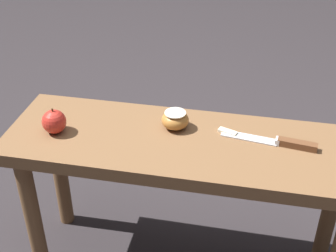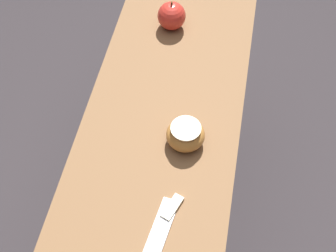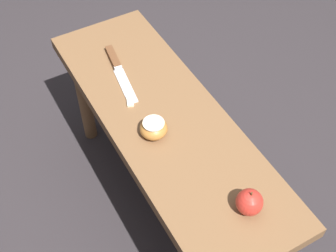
# 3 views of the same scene
# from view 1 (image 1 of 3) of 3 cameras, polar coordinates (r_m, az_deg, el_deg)

# --- Properties ---
(wooden_bench) EXTENTS (1.03, 0.34, 0.50)m
(wooden_bench) POSITION_cam_1_polar(r_m,az_deg,el_deg) (1.37, 2.00, -4.57)
(wooden_bench) COLOR brown
(wooden_bench) RESTS_ON ground_plane
(knife) EXTENTS (0.27, 0.07, 0.02)m
(knife) POSITION_cam_1_polar(r_m,az_deg,el_deg) (1.33, 13.83, -1.96)
(knife) COLOR silver
(knife) RESTS_ON wooden_bench
(apple_whole) EXTENTS (0.07, 0.07, 0.08)m
(apple_whole) POSITION_cam_1_polar(r_m,az_deg,el_deg) (1.37, -13.72, 0.52)
(apple_whole) COLOR red
(apple_whole) RESTS_ON wooden_bench
(apple_cut) EXTENTS (0.08, 0.08, 0.05)m
(apple_cut) POSITION_cam_1_polar(r_m,az_deg,el_deg) (1.36, 0.88, 0.77)
(apple_cut) COLOR #B27233
(apple_cut) RESTS_ON wooden_bench
(apple_slice_near_knife) EXTENTS (0.06, 0.04, 0.01)m
(apple_slice_near_knife) POSITION_cam_1_polar(r_m,az_deg,el_deg) (1.36, 7.29, -0.70)
(apple_slice_near_knife) COLOR beige
(apple_slice_near_knife) RESTS_ON wooden_bench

